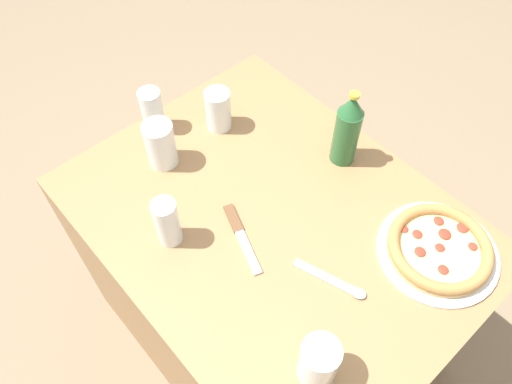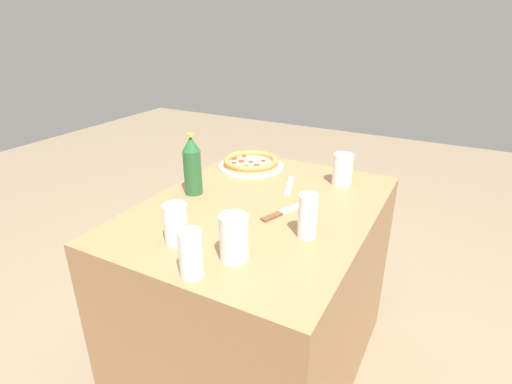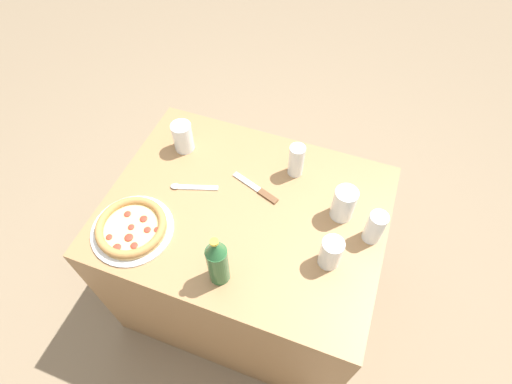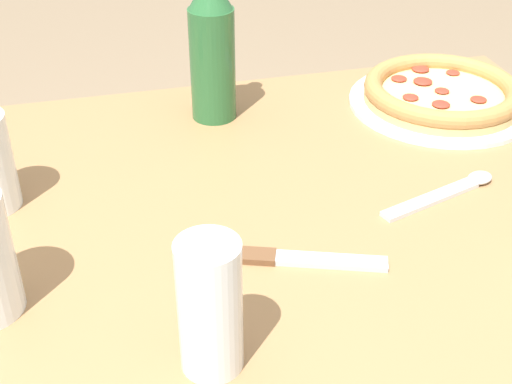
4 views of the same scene
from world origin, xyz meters
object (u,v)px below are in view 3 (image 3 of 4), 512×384
glass_iced_tea (330,254)px  knife (257,189)px  glass_water (296,161)px  glass_cola (183,138)px  glass_mango_juice (343,205)px  spoon (189,187)px  pizza_margherita (132,228)px  glass_red_wine (374,228)px  beer_bottle (217,261)px

glass_iced_tea → knife: 0.39m
glass_water → glass_cola: 0.47m
glass_mango_juice → spoon: (0.58, 0.08, -0.06)m
pizza_margherita → glass_iced_tea: (-0.69, -0.12, 0.04)m
glass_red_wine → knife: glass_red_wine is taller
glass_cola → beer_bottle: beer_bottle is taller
glass_water → glass_cola: bearing=4.0°
glass_cola → glass_red_wine: bearing=168.9°
glass_red_wine → glass_water: bearing=-29.5°
beer_bottle → glass_iced_tea: bearing=-151.5°
glass_red_wine → glass_cola: (0.81, -0.16, -0.00)m
glass_mango_juice → beer_bottle: 0.50m
glass_water → glass_cola: (0.47, 0.03, -0.01)m
pizza_margherita → beer_bottle: (-0.36, 0.05, 0.09)m
glass_cola → knife: size_ratio=0.61×
beer_bottle → spoon: (0.26, -0.30, -0.11)m
beer_bottle → spoon: size_ratio=1.30×
glass_mango_juice → glass_water: bearing=-31.7°
glass_iced_tea → glass_cola: (0.69, -0.30, 0.00)m
pizza_margherita → glass_iced_tea: glass_iced_tea is taller
glass_iced_tea → glass_red_wine: bearing=-129.5°
glass_iced_tea → glass_water: 0.40m
beer_bottle → knife: beer_bottle is taller
glass_iced_tea → glass_red_wine: (-0.12, -0.14, 0.00)m
glass_red_wine → beer_bottle: bearing=35.9°
pizza_margherita → spoon: size_ratio=1.61×
glass_water → glass_cola: size_ratio=1.11×
pizza_margherita → knife: 0.48m
glass_cola → glass_mango_juice: bearing=171.6°
glass_water → glass_mango_juice: (-0.22, 0.13, -0.01)m
beer_bottle → spoon: bearing=-48.9°
pizza_margherita → glass_red_wine: size_ratio=2.19×
glass_water → spoon: bearing=30.8°
glass_iced_tea → glass_water: (0.22, -0.34, 0.01)m
pizza_margherita → beer_bottle: bearing=171.7°
glass_water → glass_red_wine: 0.39m
glass_red_wine → spoon: glass_red_wine is taller
glass_water → glass_cola: glass_water is taller
pizza_margherita → spoon: pizza_margherita is taller
glass_water → spoon: glass_water is taller
glass_water → beer_bottle: size_ratio=0.60×
glass_iced_tea → knife: size_ratio=0.60×
beer_bottle → glass_water: bearing=-101.6°
glass_cola → glass_water: bearing=-176.0°
glass_mango_juice → spoon: size_ratio=0.75×
glass_mango_juice → knife: (0.33, -0.00, -0.06)m
pizza_margherita → glass_water: (-0.47, -0.46, 0.05)m
pizza_margherita → glass_water: bearing=-135.6°
glass_water → glass_red_wine: glass_water is taller
pizza_margherita → glass_water: size_ratio=2.08×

